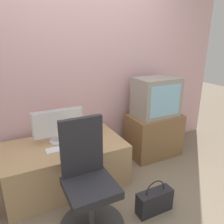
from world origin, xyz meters
TOP-DOWN VIEW (x-y plane):
  - ground_plane at (0.00, 0.00)m, footprint 12.00×12.00m
  - wall_back at (0.00, 1.32)m, footprint 4.40×0.05m
  - desk at (-0.34, 0.85)m, footprint 1.29×0.74m
  - side_stand at (0.96, 0.96)m, footprint 0.71×0.47m
  - main_monitor at (-0.37, 0.95)m, footprint 0.56×0.23m
  - keyboard at (-0.41, 0.76)m, footprint 0.30×0.12m
  - mouse at (-0.20, 0.78)m, footprint 0.06×0.04m
  - crt_tv at (0.95, 0.96)m, footprint 0.57×0.41m
  - office_chair at (-0.32, 0.18)m, footprint 0.57×0.57m
  - handbag at (0.29, 0.03)m, footprint 0.36×0.12m

SIDE VIEW (x-z plane):
  - ground_plane at x=0.00m, z-range 0.00..0.00m
  - handbag at x=0.29m, z-range -0.05..0.29m
  - desk at x=-0.34m, z-range 0.00..0.49m
  - side_stand at x=0.96m, z-range 0.00..0.59m
  - office_chair at x=-0.32m, z-range -0.11..0.87m
  - keyboard at x=-0.41m, z-range 0.49..0.50m
  - mouse at x=-0.20m, z-range 0.49..0.52m
  - main_monitor at x=-0.37m, z-range 0.48..0.86m
  - crt_tv at x=0.95m, z-range 0.59..1.11m
  - wall_back at x=0.00m, z-range 0.00..2.60m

